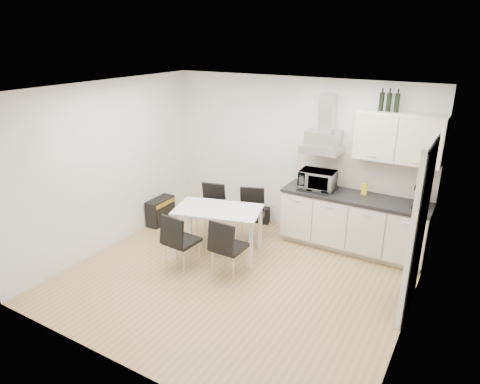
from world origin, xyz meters
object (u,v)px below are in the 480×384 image
Objects in this scene: chair_far_left at (210,212)px; guitar_amp at (161,211)px; kitchenette at (358,201)px; dining_table at (218,214)px; chair_near_right at (229,248)px; chair_far_right at (250,217)px; floor_speaker at (264,215)px; chair_near_left at (182,242)px.

chair_far_left is 1.55× the size of guitar_amp.
kitchenette is 3.44m from guitar_amp.
dining_table is at bearing -146.07° from kitchenette.
dining_table is 1.63× the size of chair_far_left.
kitchenette is at bearing 53.27° from chair_near_right.
dining_table is at bearing -16.97° from guitar_amp.
chair_far_right is at bearing -178.83° from chair_far_left.
guitar_amp is (-3.30, -0.78, -0.60)m from kitchenette.
guitar_amp is at bearing -10.43° from chair_far_left.
chair_near_right is 1.91m from floor_speaker.
guitar_amp is 1.87m from floor_speaker.
floor_speaker is at bearing 28.81° from guitar_amp.
guitar_amp is at bearing 149.03° from dining_table.
floor_speaker is at bearing 86.31° from chair_near_left.
chair_far_left is at bearing -161.49° from kitchenette.
chair_far_left is at bearing -6.40° from chair_far_right.
chair_far_right is 0.82m from floor_speaker.
kitchenette is 8.54× the size of floor_speaker.
chair_far_left is at bearing 120.16° from dining_table.
chair_far_right is at bearing 104.84° from chair_near_right.
dining_table is at bearing 50.33° from chair_far_right.
kitchenette reaches higher than chair_far_right.
kitchenette is at bearing 47.55° from chair_near_left.
guitar_amp is (-1.52, 0.42, -0.42)m from dining_table.
chair_near_right is at bearing 19.34° from chair_near_left.
chair_far_left is (-0.46, 0.45, -0.22)m from dining_table.
chair_far_right is at bearing 76.39° from chair_near_left.
dining_table is 0.68m from chair_far_left.
kitchenette is 4.45× the size of guitar_amp.
chair_far_left is 1.00× the size of chair_near_right.
chair_far_right reaches higher than floor_speaker.
chair_far_left and chair_far_right have the same top height.
floor_speaker is (1.61, 0.94, -0.09)m from guitar_amp.
kitchenette reaches higher than dining_table.
dining_table is at bearing 136.76° from chair_near_right.
kitchenette is 2.15m from dining_table.
chair_far_right reaches higher than guitar_amp.
chair_far_right is 2.98× the size of floor_speaker.
chair_near_left is at bearing -136.51° from kitchenette.
chair_near_left is at bearing -163.97° from chair_near_right.
chair_near_left is (0.28, -1.11, 0.00)m from chair_far_left.
guitar_amp is 1.92× the size of floor_speaker.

